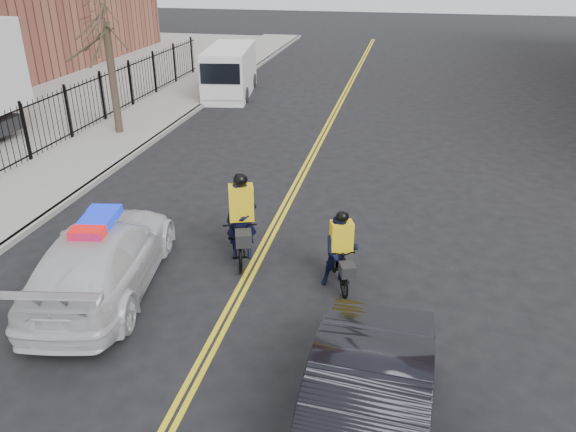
{
  "coord_description": "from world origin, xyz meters",
  "views": [
    {
      "loc": [
        3.03,
        -8.94,
        6.42
      ],
      "look_at": [
        0.77,
        1.61,
        1.3
      ],
      "focal_mm": 35.0,
      "sensor_mm": 36.0,
      "label": 1
    }
  ],
  "objects_px": {
    "police_cruiser": "(102,258)",
    "cargo_van": "(229,72)",
    "dark_sedan": "(364,421)",
    "cyclist_far": "(341,256)",
    "cyclist_near": "(242,229)"
  },
  "relations": [
    {
      "from": "dark_sedan",
      "to": "cyclist_far",
      "type": "xyz_separation_m",
      "value": [
        -0.88,
        4.52,
        -0.1
      ]
    },
    {
      "from": "cargo_van",
      "to": "cyclist_near",
      "type": "xyz_separation_m",
      "value": [
        5.13,
        -15.39,
        -0.38
      ]
    },
    {
      "from": "police_cruiser",
      "to": "cyclist_far",
      "type": "distance_m",
      "value": 4.89
    },
    {
      "from": "dark_sedan",
      "to": "cyclist_far",
      "type": "height_order",
      "value": "cyclist_far"
    },
    {
      "from": "police_cruiser",
      "to": "dark_sedan",
      "type": "relative_size",
      "value": 1.14
    },
    {
      "from": "dark_sedan",
      "to": "cyclist_far",
      "type": "distance_m",
      "value": 4.61
    },
    {
      "from": "dark_sedan",
      "to": "cyclist_far",
      "type": "relative_size",
      "value": 2.68
    },
    {
      "from": "police_cruiser",
      "to": "cargo_van",
      "type": "relative_size",
      "value": 0.96
    },
    {
      "from": "cyclist_far",
      "to": "dark_sedan",
      "type": "bearing_deg",
      "value": -98.65
    },
    {
      "from": "cargo_van",
      "to": "cyclist_far",
      "type": "relative_size",
      "value": 3.18
    },
    {
      "from": "police_cruiser",
      "to": "dark_sedan",
      "type": "height_order",
      "value": "police_cruiser"
    },
    {
      "from": "dark_sedan",
      "to": "cargo_van",
      "type": "height_order",
      "value": "cargo_van"
    },
    {
      "from": "dark_sedan",
      "to": "police_cruiser",
      "type": "bearing_deg",
      "value": 151.81
    },
    {
      "from": "police_cruiser",
      "to": "cyclist_near",
      "type": "height_order",
      "value": "cyclist_near"
    },
    {
      "from": "cargo_van",
      "to": "cyclist_near",
      "type": "relative_size",
      "value": 2.51
    }
  ]
}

